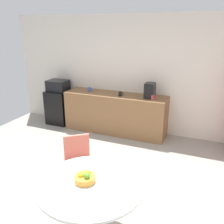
# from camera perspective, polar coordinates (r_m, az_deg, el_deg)

# --- Properties ---
(ground_plane) EXTENTS (6.00, 6.00, 0.00)m
(ground_plane) POSITION_cam_1_polar(r_m,az_deg,el_deg) (3.67, -11.63, -20.58)
(ground_plane) COLOR #9E998E
(wall_back) EXTENTS (6.00, 0.10, 2.60)m
(wall_back) POSITION_cam_1_polar(r_m,az_deg,el_deg) (5.64, 4.67, 8.66)
(wall_back) COLOR silver
(wall_back) RESTS_ON ground_plane
(counter_block) EXTENTS (2.32, 0.60, 0.90)m
(counter_block) POSITION_cam_1_polar(r_m,az_deg,el_deg) (5.63, 0.75, -0.27)
(counter_block) COLOR brown
(counter_block) RESTS_ON ground_plane
(mini_fridge) EXTENTS (0.54, 0.54, 0.83)m
(mini_fridge) POSITION_cam_1_polar(r_m,az_deg,el_deg) (6.32, -12.08, 1.20)
(mini_fridge) COLOR black
(mini_fridge) RESTS_ON ground_plane
(microwave) EXTENTS (0.48, 0.38, 0.26)m
(microwave) POSITION_cam_1_polar(r_m,az_deg,el_deg) (6.18, -12.43, 6.02)
(microwave) COLOR black
(microwave) RESTS_ON mini_fridge
(round_table) EXTENTS (1.15, 1.15, 0.75)m
(round_table) POSITION_cam_1_polar(r_m,az_deg,el_deg) (2.81, -4.87, -18.19)
(round_table) COLOR silver
(round_table) RESTS_ON ground_plane
(chair_coral) EXTENTS (0.59, 0.59, 0.83)m
(chair_coral) POSITION_cam_1_polar(r_m,az_deg,el_deg) (3.69, -7.90, -10.27)
(chair_coral) COLOR silver
(chair_coral) RESTS_ON ground_plane
(fruit_bowl) EXTENTS (0.23, 0.23, 0.13)m
(fruit_bowl) POSITION_cam_1_polar(r_m,az_deg,el_deg) (2.73, -6.40, -14.85)
(fruit_bowl) COLOR gold
(fruit_bowl) RESTS_ON round_table
(mug_white) EXTENTS (0.13, 0.08, 0.09)m
(mug_white) POSITION_cam_1_polar(r_m,az_deg,el_deg) (5.76, -5.21, 5.28)
(mug_white) COLOR #3F66BF
(mug_white) RESTS_ON counter_block
(mug_green) EXTENTS (0.13, 0.08, 0.09)m
(mug_green) POSITION_cam_1_polar(r_m,az_deg,el_deg) (5.34, 1.98, 4.25)
(mug_green) COLOR black
(mug_green) RESTS_ON counter_block
(mug_red) EXTENTS (0.13, 0.08, 0.09)m
(mug_red) POSITION_cam_1_polar(r_m,az_deg,el_deg) (5.16, 9.40, 3.45)
(mug_red) COLOR #D84C4C
(mug_red) RESTS_ON counter_block
(coffee_maker) EXTENTS (0.20, 0.24, 0.32)m
(coffee_maker) POSITION_cam_1_polar(r_m,az_deg,el_deg) (5.22, 8.77, 4.96)
(coffee_maker) COLOR black
(coffee_maker) RESTS_ON counter_block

